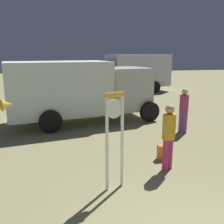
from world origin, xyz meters
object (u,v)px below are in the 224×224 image
Objects in this scene: standing_clock at (115,131)px; person_near_clock at (169,134)px; box_truck_far at (130,72)px; box_truck_near at (78,89)px; person_distant at (184,108)px; backpack at (162,152)px.

standing_clock is 1.74m from person_near_clock.
standing_clock is at bearing -108.23° from box_truck_far.
person_near_clock is 5.72m from box_truck_near.
person_distant is 0.26× the size of box_truck_near.
person_near_clock is 0.24× the size of box_truck_far.
person_near_clock is at bearing -102.72° from box_truck_far.
box_truck_far is (1.07, 10.63, 0.63)m from person_distant.
person_distant is at bearing 55.10° from person_near_clock.
person_distant is 0.23× the size of box_truck_far.
box_truck_near reaches higher than backpack.
standing_clock is 0.33× the size of box_truck_near.
box_truck_near reaches higher than person_distant.
box_truck_far is (2.88, 12.80, 1.40)m from backpack.
person_distant is at bearing 43.86° from standing_clock.
standing_clock is 0.30× the size of box_truck_far.
person_near_clock reaches higher than backpack.
person_near_clock is at bearing -71.55° from box_truck_near.
person_near_clock is 1.02× the size of person_distant.
person_near_clock is 13.81m from box_truck_far.
box_truck_far reaches higher than box_truck_near.
box_truck_far reaches higher than person_distant.
person_distant is at bearing -34.29° from box_truck_near.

